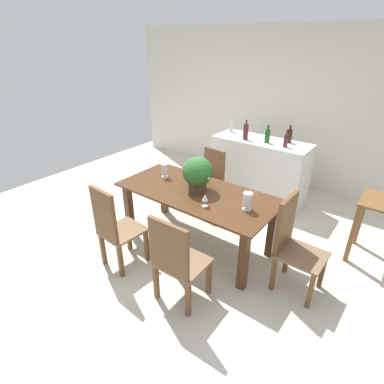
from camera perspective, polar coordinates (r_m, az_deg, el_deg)
ground_plane at (r=3.99m, az=0.28°, el=-9.78°), size 7.04×7.04×0.00m
back_wall at (r=5.61m, az=17.18°, el=14.61°), size 6.40×0.10×2.60m
dining_table at (r=3.70m, az=0.84°, el=-1.74°), size 1.93×0.90×0.75m
chair_near_left at (r=3.45m, az=-14.40°, el=-6.26°), size 0.43×0.47×1.03m
chair_far_left at (r=4.63m, az=3.31°, el=2.86°), size 0.45×0.48×0.91m
chair_foot_end at (r=3.27m, az=18.31°, el=-8.78°), size 0.47×0.43×1.03m
chair_near_right at (r=2.92m, az=-3.09°, el=-12.34°), size 0.48×0.44×0.98m
flower_centerpiece at (r=3.58m, az=1.05°, el=3.55°), size 0.37×0.36×0.42m
crystal_vase_left at (r=3.26m, az=10.33°, el=-1.49°), size 0.10×0.10×0.20m
crystal_vase_center_near at (r=3.99m, az=-5.18°, el=4.21°), size 0.09×0.09×0.19m
wine_glass at (r=3.27m, az=2.45°, el=-1.12°), size 0.07×0.07×0.15m
kitchen_counter at (r=5.04m, az=12.39°, el=4.14°), size 1.49×0.58×0.98m
wine_bottle_tall at (r=4.75m, az=13.92°, el=10.19°), size 0.08×0.08×0.26m
wine_bottle_green at (r=4.85m, az=17.73°, el=10.00°), size 0.08×0.08×0.26m
wine_bottle_dark at (r=4.61m, az=17.14°, el=9.22°), size 0.06×0.06×0.26m
wine_bottle_clear at (r=5.23m, az=7.33°, el=12.10°), size 0.06×0.06×0.25m
wine_bottle_amber at (r=4.83m, az=10.02°, el=11.07°), size 0.08×0.08×0.30m
side_table at (r=4.07m, az=32.13°, el=-4.25°), size 0.54×0.52×0.77m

